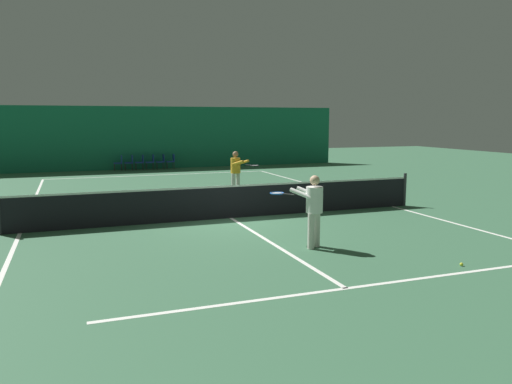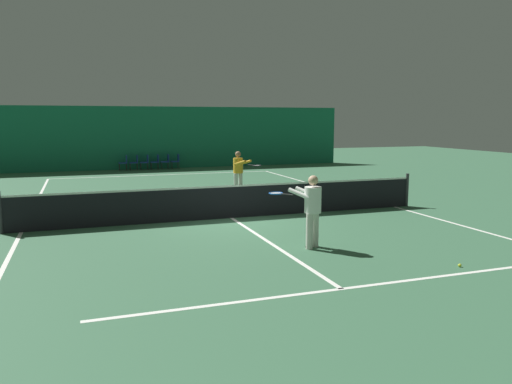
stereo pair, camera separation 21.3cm
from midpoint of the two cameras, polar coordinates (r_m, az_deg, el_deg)
The scene contains 18 objects.
ground_plane at distance 14.33m, azimuth -2.39°, elevation -2.99°, with size 60.00×60.00×0.00m, color #386647.
backdrop_curtain at distance 29.14m, azimuth -11.39°, elevation 6.10°, with size 23.00×0.12×3.52m.
court_line_baseline_far at distance 25.82m, azimuth -10.18°, elevation 1.95°, with size 11.00×0.10×0.00m.
court_line_service_far at distance 20.45m, azimuth -7.67°, elevation 0.36°, with size 8.25×0.10×0.00m.
court_line_service_near at distance 8.62m, azimuth 10.45°, elevation -10.84°, with size 8.25×0.10×0.00m.
court_line_sideline_left at distance 13.80m, azimuth -24.85°, elevation -4.20°, with size 0.10×23.80×0.00m.
court_line_sideline_right at distance 16.76m, azimuth 15.90°, elevation -1.64°, with size 0.10×23.80×0.00m.
court_line_centre at distance 14.33m, azimuth -2.39°, elevation -2.98°, with size 0.10×12.80×0.00m.
tennis_net at distance 14.24m, azimuth -2.40°, elevation -0.98°, with size 12.00×0.10×1.07m.
player_near at distance 10.96m, azimuth 6.86°, elevation -1.57°, with size 1.03×1.29×1.61m.
player_far at distance 18.83m, azimuth -1.63°, elevation 2.63°, with size 0.93×1.34×1.61m.
courtside_chair_0 at distance 28.47m, azimuth -14.62°, elevation 3.38°, with size 0.44×0.44×0.84m.
courtside_chair_1 at distance 28.53m, azimuth -13.47°, elevation 3.43°, with size 0.44×0.44×0.84m.
courtside_chair_2 at distance 28.59m, azimuth -12.31°, elevation 3.47°, with size 0.44×0.44×0.84m.
courtside_chair_3 at distance 28.67m, azimuth -11.17°, elevation 3.52°, with size 0.44×0.44×0.84m.
courtside_chair_4 at distance 28.76m, azimuth -10.03°, elevation 3.57°, with size 0.44×0.44×0.84m.
courtside_chair_5 at distance 28.86m, azimuth -8.90°, elevation 3.61°, with size 0.44×0.44×0.84m.
tennis_ball at distance 10.47m, azimuth 22.81°, elevation -7.73°, with size 0.07×0.07×0.07m.
Camera 2 is at (-4.01, -13.47, 2.81)m, focal length 35.00 mm.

